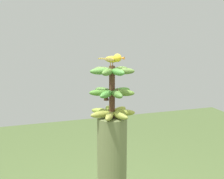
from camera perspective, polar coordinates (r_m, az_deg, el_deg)
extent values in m
cylinder|color=#4C2D1E|center=(1.75, 0.00, -0.55)|extent=(0.04, 0.04, 0.35)
ellipsoid|color=#8FA339|center=(1.86, -0.58, -4.31)|extent=(0.15, 0.05, 0.04)
ellipsoid|color=#8C9E3B|center=(1.82, -2.28, -4.68)|extent=(0.13, 0.14, 0.04)
ellipsoid|color=olive|center=(1.76, -2.34, -5.30)|extent=(0.07, 0.15, 0.04)
ellipsoid|color=#96953F|center=(1.71, -0.56, -5.72)|extent=(0.15, 0.11, 0.04)
ellipsoid|color=#929D3F|center=(1.73, 1.69, -5.55)|extent=(0.15, 0.10, 0.04)
ellipsoid|color=olive|center=(1.79, 2.56, -4.97)|extent=(0.08, 0.15, 0.04)
ellipsoid|color=olive|center=(1.85, 1.52, -4.43)|extent=(0.12, 0.15, 0.04)
ellipsoid|color=#557B37|center=(1.83, 0.08, -0.06)|extent=(0.15, 0.09, 0.04)
ellipsoid|color=#507C36|center=(1.80, -1.84, -0.23)|extent=(0.15, 0.12, 0.04)
ellipsoid|color=#4A812C|center=(1.74, -2.46, -0.65)|extent=(0.06, 0.15, 0.04)
ellipsoid|color=#4B8E39|center=(1.69, -1.20, -1.03)|extent=(0.13, 0.14, 0.04)
ellipsoid|color=#507C34|center=(1.69, 1.04, -1.04)|extent=(0.15, 0.06, 0.04)
ellipsoid|color=olive|center=(1.74, 2.43, -0.69)|extent=(0.12, 0.15, 0.04)
ellipsoid|color=#4C862C|center=(1.80, 1.95, -0.25)|extent=(0.09, 0.15, 0.04)
ellipsoid|color=#527C33|center=(1.66, -0.94, 3.72)|extent=(0.14, 0.13, 0.04)
ellipsoid|color=#498C3B|center=(1.67, 1.23, 3.74)|extent=(0.15, 0.07, 0.04)
ellipsoid|color=olive|center=(1.72, 2.39, 3.97)|extent=(0.10, 0.15, 0.04)
ellipsoid|color=olive|center=(1.78, 1.73, 4.22)|extent=(0.10, 0.15, 0.04)
ellipsoid|color=#548732|center=(1.80, -0.15, 4.32)|extent=(0.15, 0.08, 0.04)
ellipsoid|color=#5D7C3B|center=(1.77, -1.93, 4.19)|extent=(0.14, 0.12, 0.04)
ellipsoid|color=#528839|center=(1.71, -2.33, 3.93)|extent=(0.05, 0.15, 0.04)
cone|color=#4C2D1E|center=(1.73, 1.11, -0.58)|extent=(0.04, 0.04, 0.06)
cone|color=brown|center=(1.78, -1.23, -1.37)|extent=(0.04, 0.04, 0.06)
cylinder|color=#C68933|center=(1.72, -0.27, 5.38)|extent=(0.00, 0.01, 0.02)
cylinder|color=#C68933|center=(1.74, 0.14, 5.46)|extent=(0.00, 0.01, 0.02)
ellipsoid|color=yellow|center=(1.73, -0.06, 6.46)|extent=(0.10, 0.10, 0.04)
ellipsoid|color=olive|center=(1.71, -0.55, 6.40)|extent=(0.05, 0.06, 0.03)
ellipsoid|color=olive|center=(1.75, 0.15, 6.52)|extent=(0.05, 0.06, 0.03)
cube|color=olive|center=(1.76, -2.07, 6.61)|extent=(0.05, 0.05, 0.01)
sphere|color=yellow|center=(1.71, 1.17, 6.75)|extent=(0.05, 0.05, 0.05)
sphere|color=black|center=(1.72, 1.65, 6.92)|extent=(0.01, 0.01, 0.01)
cone|color=orange|center=(1.69, 2.20, 6.71)|extent=(0.03, 0.03, 0.02)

